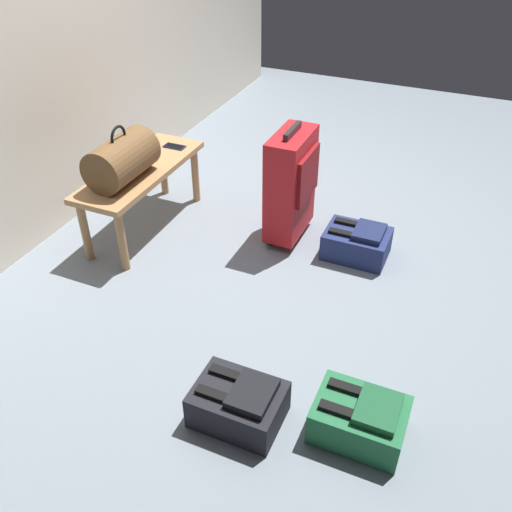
{
  "coord_description": "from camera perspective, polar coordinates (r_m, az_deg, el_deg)",
  "views": [
    {
      "loc": [
        -2.68,
        -0.87,
        2.01
      ],
      "look_at": [
        -0.45,
        0.1,
        0.25
      ],
      "focal_mm": 39.13,
      "sensor_mm": 36.0,
      "label": 1
    }
  ],
  "objects": [
    {
      "name": "backpack_green",
      "position": [
        2.46,
        10.61,
        -16.03
      ],
      "size": [
        0.28,
        0.38,
        0.21
      ],
      "color": "#1E6038",
      "rests_on": "ground"
    },
    {
      "name": "bench",
      "position": [
        3.59,
        -11.64,
        7.84
      ],
      "size": [
        1.0,
        0.36,
        0.43
      ],
      "color": "#A87A4C",
      "rests_on": "ground"
    },
    {
      "name": "duffel_bag_brown",
      "position": [
        3.38,
        -13.56,
        9.59
      ],
      "size": [
        0.44,
        0.26,
        0.34
      ],
      "color": "brown",
      "rests_on": "bench"
    },
    {
      "name": "cell_phone",
      "position": [
        3.79,
        -8.33,
        11.02
      ],
      "size": [
        0.07,
        0.14,
        0.01
      ],
      "color": "#191E4C",
      "rests_on": "bench"
    },
    {
      "name": "suitcase_upright_red",
      "position": [
        3.42,
        3.59,
        7.38
      ],
      "size": [
        0.41,
        0.22,
        0.74
      ],
      "color": "red",
      "rests_on": "ground"
    },
    {
      "name": "backpack_navy",
      "position": [
        3.43,
        10.3,
        1.35
      ],
      "size": [
        0.28,
        0.38,
        0.21
      ],
      "color": "navy",
      "rests_on": "ground"
    },
    {
      "name": "ground_plane",
      "position": [
        3.46,
        4.59,
        0.29
      ],
      "size": [
        6.6,
        6.6,
        0.0
      ],
      "primitive_type": "plane",
      "color": "slate"
    },
    {
      "name": "backpack_dark",
      "position": [
        2.48,
        -1.76,
        -14.83
      ],
      "size": [
        0.28,
        0.38,
        0.21
      ],
      "color": "black",
      "rests_on": "ground"
    }
  ]
}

